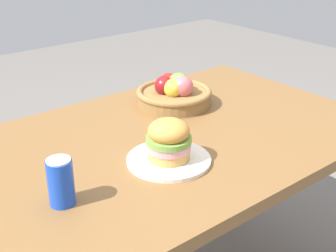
# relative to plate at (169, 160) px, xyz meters

# --- Properties ---
(dining_table) EXTENTS (1.40, 0.90, 0.75)m
(dining_table) POSITION_rel_plate_xyz_m (0.13, 0.14, -0.11)
(dining_table) COLOR brown
(dining_table) RESTS_ON ground_plane
(plate) EXTENTS (0.25, 0.25, 0.01)m
(plate) POSITION_rel_plate_xyz_m (0.00, 0.00, 0.00)
(plate) COLOR silver
(plate) RESTS_ON dining_table
(sandwich) EXTENTS (0.13, 0.13, 0.12)m
(sandwich) POSITION_rel_plate_xyz_m (0.00, -0.00, 0.07)
(sandwich) COLOR tan
(sandwich) RESTS_ON plate
(soda_can) EXTENTS (0.07, 0.07, 0.13)m
(soda_can) POSITION_rel_plate_xyz_m (-0.35, 0.00, 0.06)
(soda_can) COLOR blue
(soda_can) RESTS_ON dining_table
(fruit_basket) EXTENTS (0.29, 0.29, 0.12)m
(fruit_basket) POSITION_rel_plate_xyz_m (0.30, 0.34, 0.04)
(fruit_basket) COLOR olive
(fruit_basket) RESTS_ON dining_table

